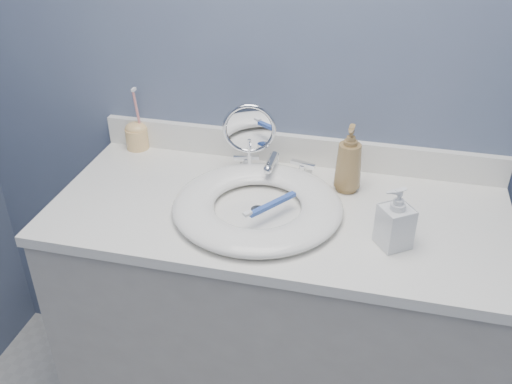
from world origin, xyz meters
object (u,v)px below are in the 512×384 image
(makeup_mirror, at_px, (249,137))
(soap_bottle_clear, at_px, (396,217))
(toothbrush_holder, at_px, (137,135))
(soap_bottle_amber, at_px, (349,159))

(makeup_mirror, xyz_separation_m, soap_bottle_clear, (0.42, -0.25, -0.04))
(makeup_mirror, relative_size, toothbrush_holder, 1.10)
(makeup_mirror, distance_m, toothbrush_holder, 0.41)
(toothbrush_holder, bearing_deg, soap_bottle_clear, -22.39)
(makeup_mirror, distance_m, soap_bottle_amber, 0.29)
(makeup_mirror, relative_size, soap_bottle_clear, 1.41)
(soap_bottle_amber, bearing_deg, toothbrush_holder, 174.01)
(soap_bottle_clear, bearing_deg, toothbrush_holder, -147.81)
(makeup_mirror, height_order, soap_bottle_amber, makeup_mirror)
(toothbrush_holder, bearing_deg, soap_bottle_amber, -8.41)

